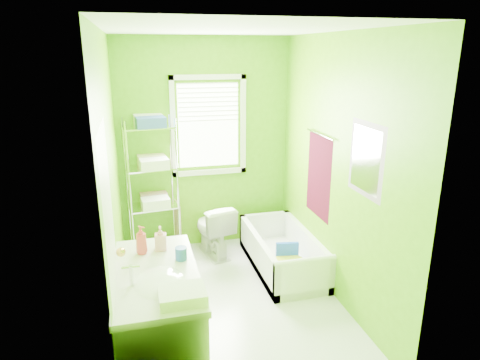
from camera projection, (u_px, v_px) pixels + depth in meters
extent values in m
plane|color=silver|center=(232.00, 302.00, 4.31)|extent=(2.90, 2.90, 0.00)
cube|color=#539A07|center=(205.00, 146.00, 5.28)|extent=(2.10, 0.04, 2.60)
cube|color=#539A07|center=(286.00, 245.00, 2.59)|extent=(2.10, 0.04, 2.60)
cube|color=#539A07|center=(113.00, 187.00, 3.68)|extent=(0.04, 2.90, 2.60)
cube|color=#539A07|center=(336.00, 171.00, 4.18)|extent=(0.04, 2.90, 2.60)
cube|color=white|center=(231.00, 29.00, 3.55)|extent=(2.10, 2.90, 0.04)
cube|color=white|center=(209.00, 126.00, 5.21)|extent=(0.74, 0.01, 1.01)
cube|color=white|center=(210.00, 172.00, 5.36)|extent=(0.92, 0.05, 0.06)
cube|color=white|center=(208.00, 77.00, 5.02)|extent=(0.92, 0.05, 0.06)
cube|color=white|center=(173.00, 127.00, 5.09)|extent=(0.06, 0.05, 1.22)
cube|color=white|center=(243.00, 125.00, 5.29)|extent=(0.06, 0.05, 1.22)
cube|color=white|center=(208.00, 102.00, 5.10)|extent=(0.72, 0.02, 0.50)
cube|color=white|center=(114.00, 274.00, 2.85)|extent=(0.02, 0.80, 2.00)
sphere|color=gold|center=(121.00, 252.00, 3.16)|extent=(0.07, 0.07, 0.07)
cube|color=#410718|center=(319.00, 176.00, 4.54)|extent=(0.02, 0.58, 0.90)
cylinder|color=silver|center=(320.00, 134.00, 4.41)|extent=(0.02, 0.62, 0.02)
cube|color=#CC5972|center=(366.00, 160.00, 3.59)|extent=(0.02, 0.54, 0.64)
cube|color=white|center=(365.00, 160.00, 3.59)|extent=(0.01, 0.44, 0.54)
cube|color=white|center=(282.00, 264.00, 4.98)|extent=(0.65, 1.40, 0.09)
cube|color=white|center=(258.00, 254.00, 4.87)|extent=(0.07, 1.40, 0.42)
cube|color=white|center=(306.00, 248.00, 5.00)|extent=(0.07, 1.40, 0.42)
cube|color=white|center=(304.00, 280.00, 4.32)|extent=(0.65, 0.07, 0.42)
cube|color=white|center=(265.00, 229.00, 5.55)|extent=(0.65, 0.07, 0.42)
cylinder|color=white|center=(305.00, 261.00, 4.25)|extent=(0.65, 0.07, 0.07)
cylinder|color=blue|center=(289.00, 267.00, 4.73)|extent=(0.36, 0.36, 0.06)
cylinder|color=yellow|center=(289.00, 263.00, 4.72)|extent=(0.34, 0.34, 0.05)
cube|color=blue|center=(287.00, 252.00, 4.83)|extent=(0.26, 0.08, 0.23)
imported|color=white|center=(213.00, 229.00, 5.23)|extent=(0.50, 0.72, 0.67)
cube|color=silver|center=(159.00, 327.00, 3.25)|extent=(0.58, 1.16, 0.84)
cube|color=silver|center=(156.00, 274.00, 3.12)|extent=(0.61, 1.19, 0.05)
ellipsoid|color=white|center=(160.00, 286.00, 2.98)|extent=(0.40, 0.52, 0.14)
cylinder|color=silver|center=(131.00, 276.00, 2.90)|extent=(0.03, 0.03, 0.16)
cylinder|color=silver|center=(131.00, 267.00, 2.88)|extent=(0.12, 0.02, 0.02)
imported|color=#D13D41|center=(141.00, 240.00, 3.35)|extent=(0.13, 0.13, 0.23)
imported|color=pink|center=(160.00, 238.00, 3.42)|extent=(0.10, 0.10, 0.20)
cylinder|color=#184BA1|center=(181.00, 253.00, 3.27)|extent=(0.09, 0.09, 0.10)
cube|color=white|center=(182.00, 295.00, 2.74)|extent=(0.30, 0.24, 0.08)
cylinder|color=silver|center=(130.00, 196.00, 4.83)|extent=(0.02, 0.02, 1.70)
cylinder|color=silver|center=(127.00, 188.00, 5.12)|extent=(0.02, 0.02, 1.70)
cylinder|color=silver|center=(178.00, 191.00, 5.01)|extent=(0.02, 0.02, 1.70)
cylinder|color=silver|center=(172.00, 183.00, 5.31)|extent=(0.02, 0.02, 1.70)
cube|color=silver|center=(156.00, 243.00, 5.27)|extent=(0.60, 0.41, 0.02)
cube|color=silver|center=(153.00, 206.00, 5.13)|extent=(0.60, 0.41, 0.02)
cube|color=silver|center=(151.00, 168.00, 4.99)|extent=(0.60, 0.41, 0.02)
cube|color=silver|center=(148.00, 127.00, 4.85)|extent=(0.60, 0.41, 0.02)
cube|color=#3258B5|center=(151.00, 122.00, 4.74)|extent=(0.34, 0.25, 0.12)
cube|color=white|center=(148.00, 119.00, 4.95)|extent=(0.34, 0.25, 0.12)
cube|color=white|center=(154.00, 164.00, 4.88)|extent=(0.34, 0.25, 0.12)
cube|color=#ECDE90|center=(151.00, 159.00, 5.09)|extent=(0.34, 0.25, 0.12)
cube|color=white|center=(156.00, 203.00, 5.04)|extent=(0.34, 0.25, 0.12)
cube|color=pink|center=(154.00, 197.00, 5.24)|extent=(0.34, 0.25, 0.12)
cube|color=pink|center=(178.00, 223.00, 5.30)|extent=(0.06, 0.30, 0.53)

